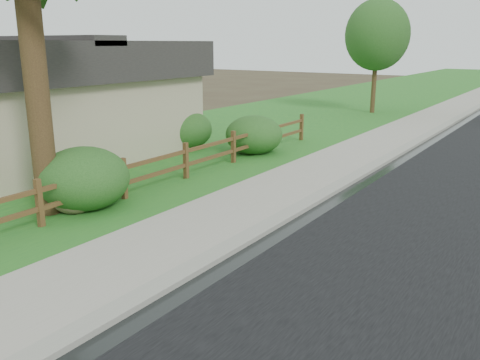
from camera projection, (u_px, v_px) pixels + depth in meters
The scene contains 11 objects.
ground at pixel (27, 346), 6.65m from camera, with size 120.00×120.00×0.00m, color #3D3021.
sidewalk at pixel (470, 99), 35.16m from camera, with size 2.20×90.00×0.10m, color gray.
grass_strip at pixel (441, 98), 36.19m from camera, with size 1.60×90.00×0.06m, color #1A5D21.
lawn_near at pixel (371, 94), 38.99m from camera, with size 9.00×90.00×0.04m, color #1A5D21.
ranch_fence at pixel (157, 168), 13.55m from camera, with size 0.12×16.92×1.10m.
house at pixel (9, 95), 17.63m from camera, with size 10.60×9.60×4.05m.
boulder at pixel (72, 197), 11.73m from camera, with size 1.20×0.90×0.80m, color brown.
shrub_b at pixel (84, 179), 11.94m from camera, with size 2.14×2.14×1.50m, color #1A4518.
shrub_c at pixel (185, 130), 18.79m from camera, with size 2.02×2.02×1.46m, color #1A4518.
shrub_d at pixel (254, 135), 17.95m from camera, with size 2.02×2.02×1.38m, color #1A4518.
tree_near_left at pixel (377, 35), 27.51m from camera, with size 3.48×3.48×6.17m.
Camera 1 is at (5.58, -3.29, 3.84)m, focal length 38.00 mm.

